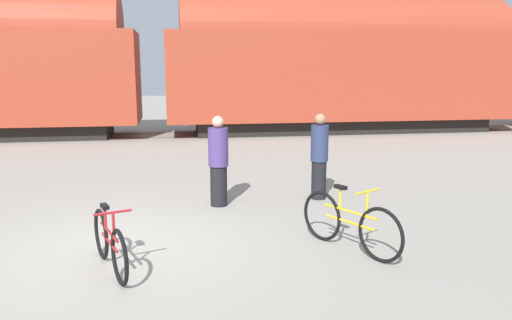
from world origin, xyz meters
name	(u,v)px	position (x,y,z in m)	size (l,w,h in m)	color
ground_plane	(122,246)	(0.00, 0.00, 0.00)	(80.00, 80.00, 0.00)	gray
freight_train	(152,62)	(0.00, 12.23, 2.78)	(58.66, 3.01, 5.30)	black
rail_near	(154,138)	(0.00, 11.51, 0.01)	(70.66, 0.07, 0.01)	#4C4238
rail_far	(155,133)	(0.00, 12.95, 0.01)	(70.66, 0.07, 0.01)	#4C4238
bicycle_maroon	(110,243)	(-0.05, -0.89, 0.37)	(0.62, 1.58, 0.86)	black
bicycle_yellow	(350,223)	(3.21, -0.69, 0.40)	(0.92, 1.65, 0.94)	black
person_in_purple	(218,162)	(1.59, 1.96, 0.84)	(0.37, 0.37, 1.69)	black
person_in_navy	(319,157)	(3.58, 2.14, 0.85)	(0.34, 0.34, 1.69)	black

